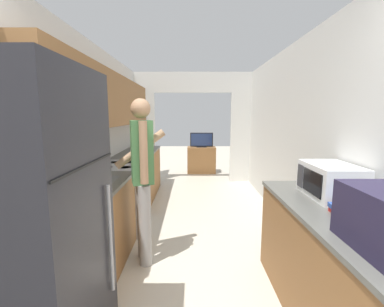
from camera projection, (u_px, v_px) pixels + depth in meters
name	position (u px, v px, depth m)	size (l,w,h in m)	color
wall_left	(86.00, 123.00, 3.05)	(0.38, 7.66, 2.50)	silver
wall_right	(322.00, 145.00, 2.68)	(0.06, 7.66, 2.50)	silver
wall_far_with_doorway	(192.00, 119.00, 5.87)	(3.04, 0.06, 2.50)	silver
counter_left	(124.00, 191.00, 3.81)	(0.62, 3.84, 0.88)	brown
counter_right	(340.00, 276.00, 1.79)	(0.62, 1.88, 0.88)	brown
refrigerator	(22.00, 236.00, 1.40)	(0.78, 0.77, 1.81)	black
range_oven	(120.00, 195.00, 3.57)	(0.66, 0.80, 1.02)	#B7B7BC
person	(142.00, 176.00, 2.65)	(0.55, 0.45, 1.72)	#9E9E9E
microwave	(329.00, 181.00, 2.12)	(0.36, 0.52, 0.28)	white
book_stack	(351.00, 212.00, 1.70)	(0.26, 0.30, 0.06)	red
tv_cabinet	(200.00, 160.00, 6.94)	(0.75, 0.42, 0.70)	brown
television	(201.00, 140.00, 6.82)	(0.60, 0.16, 0.39)	black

